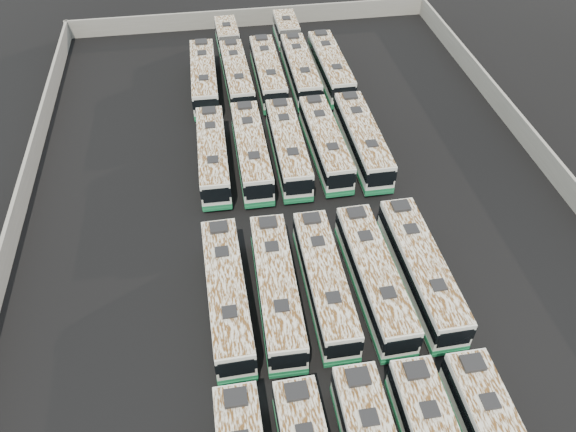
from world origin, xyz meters
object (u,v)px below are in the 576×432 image
object	(u,v)px
bus_back_left	(233,62)
bus_back_far_right	(330,67)
bus_midback_left	(251,151)
bus_midback_center	(288,147)
bus_midfront_center	(324,282)
bus_midfront_left	(277,289)
bus_midback_right	(325,143)
bus_midfront_right	(374,277)
bus_back_center	(268,72)
bus_midfront_far_right	(421,270)
bus_back_far_left	(204,78)
bus_back_right	(295,56)
bus_midfront_far_left	(227,294)
bus_midback_far_left	(213,155)
bus_midback_far_right	(362,140)

from	to	relation	value
bus_back_left	bus_back_far_right	size ratio (longest dim) A/B	1.49
bus_midback_left	bus_midback_center	world-z (taller)	bus_midback_left
bus_midback_left	bus_midfront_center	bearing A→B (deg)	-78.06
bus_midfront_left	bus_back_far_right	world-z (taller)	bus_back_far_right
bus_midback_right	bus_back_left	world-z (taller)	bus_midback_right
bus_midfront_center	bus_midfront_right	world-z (taller)	bus_midfront_right
bus_midfront_center	bus_back_center	bearing A→B (deg)	89.99
bus_midfront_center	bus_midback_right	world-z (taller)	bus_midback_right
bus_midfront_center	bus_midback_right	bearing A→B (deg)	77.86
bus_back_left	bus_midfront_far_right	bearing A→B (deg)	-73.58
bus_midfront_center	bus_midback_right	xyz separation A→B (m)	(3.37, 15.73, 0.03)
bus_midback_left	bus_back_far_left	distance (m)	13.77
bus_midback_left	bus_back_left	size ratio (longest dim) A/B	0.66
bus_back_far_left	bus_back_right	world-z (taller)	bus_back_far_left
bus_midfront_far_left	bus_midfront_right	distance (m)	10.12
bus_back_center	bus_back_far_right	bearing A→B (deg)	0.04
bus_midfront_far_left	bus_back_right	size ratio (longest dim) A/B	0.64
bus_midfront_far_left	bus_midfront_far_right	bearing A→B (deg)	-1.01
bus_back_right	bus_back_far_right	distance (m)	4.49
bus_midback_far_left	bus_back_far_right	world-z (taller)	bus_back_far_right
bus_midfront_far_left	bus_midfront_center	distance (m)	6.67
bus_midfront_far_right	bus_back_far_left	distance (m)	31.97
bus_midback_far_right	bus_back_left	bearing A→B (deg)	121.79
bus_midback_left	bus_midback_far_right	world-z (taller)	bus_midback_far_right
bus_midfront_right	bus_midback_far_right	size ratio (longest dim) A/B	0.99
bus_midback_far_left	bus_midback_right	world-z (taller)	bus_midback_right
bus_midback_right	bus_midback_center	bearing A→B (deg)	-178.00
bus_midfront_far_left	bus_midback_center	size ratio (longest dim) A/B	1.00
bus_midfront_far_left	bus_midback_right	size ratio (longest dim) A/B	1.01
bus_midfront_left	bus_midback_center	world-z (taller)	bus_midback_center
bus_midfront_left	bus_back_left	xyz separation A→B (m)	(-0.08, 31.94, -0.04)
bus_midfront_right	bus_midfront_far_right	size ratio (longest dim) A/B	0.99
bus_midback_far_left	bus_back_center	size ratio (longest dim) A/B	0.97
bus_back_right	bus_back_far_left	bearing A→B (deg)	-162.58
bus_midfront_left	bus_midback_left	distance (m)	15.65
bus_midfront_left	bus_midfront_far_right	xyz separation A→B (m)	(10.16, 0.04, 0.03)
bus_midback_left	bus_midback_right	xyz separation A→B (m)	(6.65, 0.20, -0.03)
bus_midfront_right	bus_midback_far_right	distance (m)	16.08
bus_back_left	bus_back_far_right	distance (m)	10.53
bus_midback_far_left	bus_midback_right	bearing A→B (deg)	1.92
bus_back_far_right	bus_midfront_left	bearing A→B (deg)	-109.79
bus_midfront_center	bus_back_far_right	bearing A→B (deg)	76.86
bus_midfront_far_left	bus_midback_right	bearing A→B (deg)	56.59
bus_midfront_far_left	bus_midfront_left	size ratio (longest dim) A/B	1.00
bus_back_left	bus_back_center	xyz separation A→B (m)	(3.38, -2.89, 0.06)
bus_midfront_center	bus_back_center	size ratio (longest dim) A/B	0.97
bus_midback_far_left	bus_midback_far_right	xyz separation A→B (m)	(13.38, 0.02, 0.07)
bus_midback_left	bus_midfront_far_right	bearing A→B (deg)	-57.02
bus_midback_left	bus_midback_center	bearing A→B (deg)	0.27
bus_midfront_center	bus_back_far_right	world-z (taller)	bus_back_far_right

